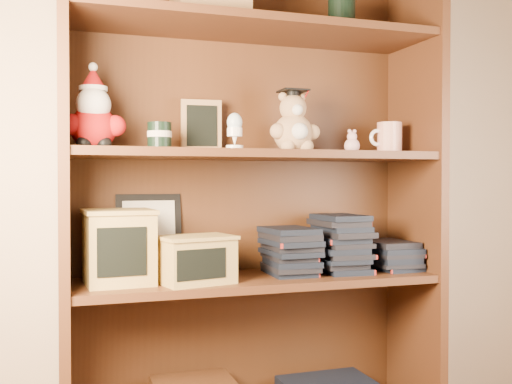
{
  "coord_description": "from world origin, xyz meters",
  "views": [
    {
      "loc": [
        -0.73,
        -0.5,
        0.86
      ],
      "look_at": [
        -0.13,
        1.3,
        0.82
      ],
      "focal_mm": 42.0,
      "sensor_mm": 36.0,
      "label": 1
    }
  ],
  "objects_px": {
    "teacher_mug": "(389,138)",
    "treats_box": "(119,246)",
    "grad_teddy_bear": "(294,127)",
    "bookcase": "(250,204)"
  },
  "relations": [
    {
      "from": "teacher_mug",
      "to": "treats_box",
      "type": "relative_size",
      "value": 0.54
    },
    {
      "from": "teacher_mug",
      "to": "grad_teddy_bear",
      "type": "bearing_deg",
      "value": -178.99
    },
    {
      "from": "grad_teddy_bear",
      "to": "teacher_mug",
      "type": "height_order",
      "value": "grad_teddy_bear"
    },
    {
      "from": "bookcase",
      "to": "grad_teddy_bear",
      "type": "bearing_deg",
      "value": -23.75
    },
    {
      "from": "bookcase",
      "to": "grad_teddy_bear",
      "type": "relative_size",
      "value": 7.74
    },
    {
      "from": "teacher_mug",
      "to": "treats_box",
      "type": "distance_m",
      "value": 0.97
    },
    {
      "from": "bookcase",
      "to": "grad_teddy_bear",
      "type": "xyz_separation_m",
      "value": [
        0.13,
        -0.06,
        0.25
      ]
    },
    {
      "from": "grad_teddy_bear",
      "to": "teacher_mug",
      "type": "bearing_deg",
      "value": 1.01
    },
    {
      "from": "bookcase",
      "to": "treats_box",
      "type": "xyz_separation_m",
      "value": [
        -0.43,
        -0.05,
        -0.12
      ]
    },
    {
      "from": "grad_teddy_bear",
      "to": "teacher_mug",
      "type": "distance_m",
      "value": 0.36
    }
  ]
}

